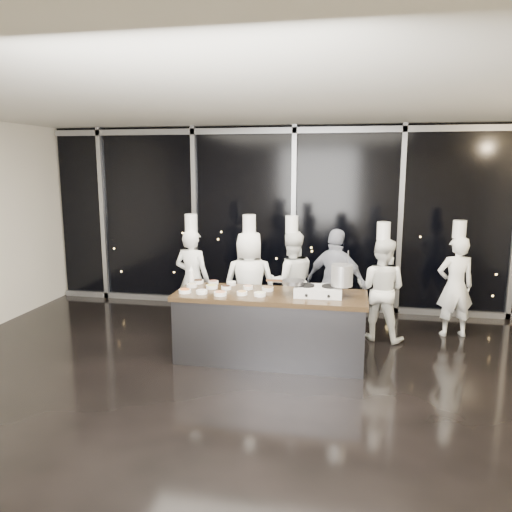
# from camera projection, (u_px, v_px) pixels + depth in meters

# --- Properties ---
(ground) EXTENTS (9.00, 9.00, 0.00)m
(ground) POSITION_uv_depth(u_px,v_px,m) (257.00, 389.00, 5.70)
(ground) COLOR black
(ground) RESTS_ON ground
(room_shell) EXTENTS (9.02, 7.02, 3.21)m
(room_shell) POSITION_uv_depth(u_px,v_px,m) (274.00, 192.00, 5.26)
(room_shell) COLOR beige
(room_shell) RESTS_ON ground
(window_wall) EXTENTS (8.90, 0.11, 3.20)m
(window_wall) POSITION_uv_depth(u_px,v_px,m) (294.00, 219.00, 8.73)
(window_wall) COLOR black
(window_wall) RESTS_ON ground
(demo_counter) EXTENTS (2.46, 0.86, 0.90)m
(demo_counter) POSITION_uv_depth(u_px,v_px,m) (270.00, 327.00, 6.49)
(demo_counter) COLOR #37373C
(demo_counter) RESTS_ON ground
(stove) EXTENTS (0.60, 0.40, 0.14)m
(stove) POSITION_uv_depth(u_px,v_px,m) (318.00, 291.00, 6.28)
(stove) COLOR silver
(stove) RESTS_ON demo_counter
(frying_pan) EXTENTS (0.49, 0.29, 0.05)m
(frying_pan) POSITION_uv_depth(u_px,v_px,m) (292.00, 282.00, 6.32)
(frying_pan) COLOR gray
(frying_pan) RESTS_ON stove
(stock_pot) EXTENTS (0.28, 0.28, 0.27)m
(stock_pot) POSITION_uv_depth(u_px,v_px,m) (342.00, 275.00, 6.20)
(stock_pot) COLOR #B2B2B5
(stock_pot) RESTS_ON stove
(prep_bowls) EXTENTS (1.19, 0.73, 0.05)m
(prep_bowls) POSITION_uv_depth(u_px,v_px,m) (222.00, 288.00, 6.58)
(prep_bowls) COLOR white
(prep_bowls) RESTS_ON demo_counter
(squeeze_bottle) EXTENTS (0.07, 0.07, 0.27)m
(squeeze_bottle) POSITION_uv_depth(u_px,v_px,m) (191.00, 276.00, 6.84)
(squeeze_bottle) COLOR white
(squeeze_bottle) RESTS_ON demo_counter
(chef_far_left) EXTENTS (0.64, 0.48, 1.80)m
(chef_far_left) POSITION_uv_depth(u_px,v_px,m) (192.00, 278.00, 7.68)
(chef_far_left) COLOR white
(chef_far_left) RESTS_ON ground
(chef_left) EXTENTS (0.86, 0.65, 1.82)m
(chef_left) POSITION_uv_depth(u_px,v_px,m) (249.00, 283.00, 7.33)
(chef_left) COLOR white
(chef_left) RESTS_ON ground
(chef_center) EXTENTS (0.90, 0.80, 1.78)m
(chef_center) POSITION_uv_depth(u_px,v_px,m) (291.00, 281.00, 7.57)
(chef_center) COLOR white
(chef_center) RESTS_ON ground
(guest) EXTENTS (1.02, 0.74, 1.61)m
(guest) POSITION_uv_depth(u_px,v_px,m) (336.00, 283.00, 7.38)
(guest) COLOR #131B34
(guest) RESTS_ON ground
(chef_right) EXTENTS (0.87, 0.76, 1.73)m
(chef_right) POSITION_uv_depth(u_px,v_px,m) (381.00, 288.00, 7.22)
(chef_right) COLOR white
(chef_right) RESTS_ON ground
(chef_side) EXTENTS (0.61, 0.47, 1.74)m
(chef_side) POSITION_uv_depth(u_px,v_px,m) (455.00, 285.00, 7.37)
(chef_side) COLOR white
(chef_side) RESTS_ON ground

